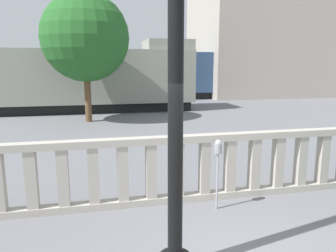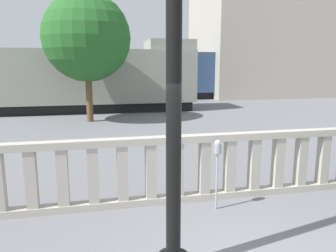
% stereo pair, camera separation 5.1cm
% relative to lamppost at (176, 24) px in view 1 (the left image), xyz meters
% --- Properties ---
extents(balustrade, '(14.59, 0.24, 1.36)m').
position_rel_lamppost_xyz_m(balustrade, '(0.88, 2.15, -2.51)').
color(balustrade, '#ADA599').
rests_on(balustrade, ground).
extents(lamppost, '(0.43, 0.43, 6.39)m').
position_rel_lamppost_xyz_m(lamppost, '(0.00, 0.00, 0.00)').
color(lamppost, black).
rests_on(lamppost, ground).
extents(parking_meter, '(0.14, 0.14, 1.36)m').
position_rel_lamppost_xyz_m(parking_meter, '(1.23, 1.66, -2.14)').
color(parking_meter, '#99999E').
rests_on(parking_meter, ground).
extents(train_near, '(18.08, 3.12, 4.18)m').
position_rel_lamppost_xyz_m(train_near, '(-4.01, 16.07, -1.30)').
color(train_near, black).
rests_on(train_near, ground).
extents(train_far, '(22.60, 2.89, 4.30)m').
position_rel_lamppost_xyz_m(train_far, '(1.22, 22.22, -1.25)').
color(train_far, black).
rests_on(train_far, ground).
extents(building_block, '(11.65, 8.71, 12.72)m').
position_rel_lamppost_xyz_m(building_block, '(14.10, 24.16, 3.17)').
color(building_block, '#ADA393').
rests_on(building_block, ground).
extents(tree_left, '(4.11, 4.11, 6.03)m').
position_rel_lamppost_xyz_m(tree_left, '(-1.27, 12.30, 0.78)').
color(tree_left, brown).
rests_on(tree_left, ground).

